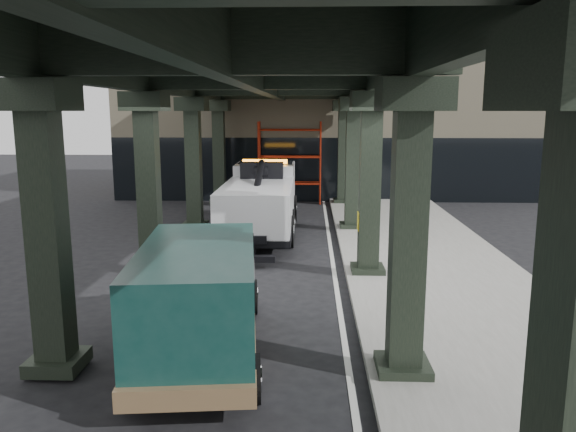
# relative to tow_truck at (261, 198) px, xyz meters

# --- Properties ---
(ground) EXTENTS (90.00, 90.00, 0.00)m
(ground) POSITION_rel_tow_truck_xyz_m (0.80, -7.51, -1.33)
(ground) COLOR black
(ground) RESTS_ON ground
(sidewalk) EXTENTS (5.00, 40.00, 0.15)m
(sidewalk) POSITION_rel_tow_truck_xyz_m (5.30, -5.51, -1.26)
(sidewalk) COLOR gray
(sidewalk) RESTS_ON ground
(lane_stripe) EXTENTS (0.12, 38.00, 0.01)m
(lane_stripe) POSITION_rel_tow_truck_xyz_m (2.50, -5.51, -1.33)
(lane_stripe) COLOR silver
(lane_stripe) RESTS_ON ground
(viaduct) EXTENTS (7.40, 32.00, 6.40)m
(viaduct) POSITION_rel_tow_truck_xyz_m (0.40, -5.51, 4.13)
(viaduct) COLOR black
(viaduct) RESTS_ON ground
(building) EXTENTS (22.00, 10.00, 8.00)m
(building) POSITION_rel_tow_truck_xyz_m (2.80, 12.49, 2.67)
(building) COLOR #C6B793
(building) RESTS_ON ground
(scaffolding) EXTENTS (3.08, 0.88, 4.00)m
(scaffolding) POSITION_rel_tow_truck_xyz_m (0.80, 7.13, 0.77)
(scaffolding) COLOR #B0240E
(scaffolding) RESTS_ON ground
(tow_truck) EXTENTS (2.57, 8.38, 2.74)m
(tow_truck) POSITION_rel_tow_truck_xyz_m (0.00, 0.00, 0.00)
(tow_truck) COLOR black
(tow_truck) RESTS_ON ground
(towed_van) EXTENTS (2.62, 5.54, 2.17)m
(towed_van) POSITION_rel_tow_truck_xyz_m (-0.20, -10.84, -0.17)
(towed_van) COLOR #0F3834
(towed_van) RESTS_ON ground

